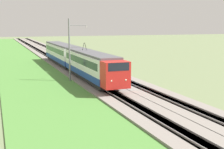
{
  "coord_description": "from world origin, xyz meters",
  "views": [
    {
      "loc": [
        -5.51,
        12.11,
        7.82
      ],
      "look_at": [
        26.45,
        0.0,
        2.3
      ],
      "focal_mm": 50.0,
      "sensor_mm": 36.0,
      "label": 1
    }
  ],
  "objects": [
    {
      "name": "ballast_main",
      "position": [
        50.0,
        0.0,
        0.15
      ],
      "size": [
        240.0,
        4.4,
        0.3
      ],
      "color": "gray",
      "rests_on": "ground"
    },
    {
      "name": "ballast_adjacent",
      "position": [
        50.0,
        -4.32,
        0.15
      ],
      "size": [
        240.0,
        4.4,
        0.3
      ],
      "color": "gray",
      "rests_on": "ground"
    },
    {
      "name": "track_main",
      "position": [
        50.0,
        0.0,
        0.16
      ],
      "size": [
        240.0,
        1.57,
        0.45
      ],
      "color": "#4C4238",
      "rests_on": "ground"
    },
    {
      "name": "track_adjacent",
      "position": [
        50.0,
        -4.32,
        0.16
      ],
      "size": [
        240.0,
        1.57,
        0.45
      ],
      "color": "#4C4238",
      "rests_on": "ground"
    },
    {
      "name": "grass_verge",
      "position": [
        50.0,
        6.67,
        0.06
      ],
      "size": [
        240.0,
        10.2,
        0.12
      ],
      "color": "#4C8438",
      "rests_on": "ground"
    },
    {
      "name": "passenger_train",
      "position": [
        44.14,
        0.0,
        2.47
      ],
      "size": [
        38.96,
        2.98,
        5.23
      ],
      "rotation": [
        0.0,
        0.0,
        3.14
      ],
      "color": "red",
      "rests_on": "ground"
    },
    {
      "name": "catenary_mast_mid",
      "position": [
        36.03,
        2.49,
        4.44
      ],
      "size": [
        0.22,
        2.56,
        8.59
      ],
      "color": "slate",
      "rests_on": "ground"
    }
  ]
}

